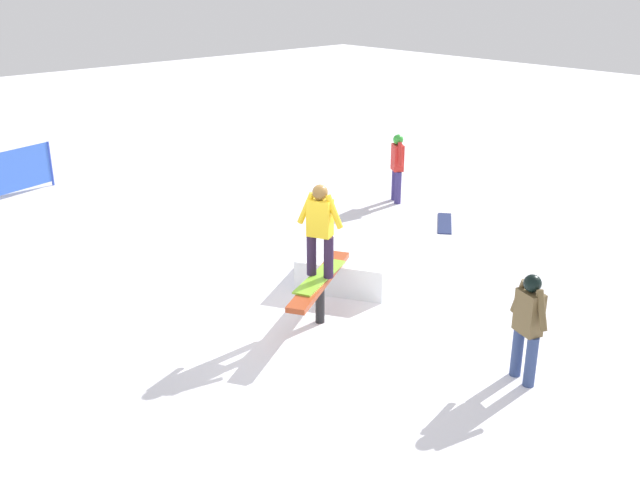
{
  "coord_description": "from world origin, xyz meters",
  "views": [
    {
      "loc": [
        6.59,
        7.12,
        5.05
      ],
      "look_at": [
        0.0,
        0.0,
        1.34
      ],
      "focal_mm": 40.0,
      "sensor_mm": 36.0,
      "label": 1
    }
  ],
  "objects_px": {
    "bystander_brown": "(528,323)",
    "bystander_red": "(397,164)",
    "main_rider_on_rail": "(320,232)",
    "loose_snowboard_navy": "(445,223)",
    "rail_feature": "(320,285)"
  },
  "relations": [
    {
      "from": "bystander_red",
      "to": "loose_snowboard_navy",
      "type": "bearing_deg",
      "value": 21.11
    },
    {
      "from": "bystander_brown",
      "to": "bystander_red",
      "type": "bearing_deg",
      "value": -16.53
    },
    {
      "from": "loose_snowboard_navy",
      "to": "bystander_brown",
      "type": "bearing_deg",
      "value": 9.37
    },
    {
      "from": "main_rider_on_rail",
      "to": "bystander_brown",
      "type": "xyz_separation_m",
      "value": [
        -0.83,
        3.0,
        -0.62
      ]
    },
    {
      "from": "bystander_red",
      "to": "loose_snowboard_navy",
      "type": "xyz_separation_m",
      "value": [
        0.4,
        1.73,
        -0.87
      ]
    },
    {
      "from": "bystander_brown",
      "to": "main_rider_on_rail",
      "type": "bearing_deg",
      "value": 35.08
    },
    {
      "from": "bystander_brown",
      "to": "loose_snowboard_navy",
      "type": "xyz_separation_m",
      "value": [
        -4.14,
        -4.49,
        -0.83
      ]
    },
    {
      "from": "rail_feature",
      "to": "loose_snowboard_navy",
      "type": "height_order",
      "value": "rail_feature"
    },
    {
      "from": "bystander_brown",
      "to": "rail_feature",
      "type": "bearing_deg",
      "value": 35.08
    },
    {
      "from": "rail_feature",
      "to": "bystander_red",
      "type": "relative_size",
      "value": 1.31
    },
    {
      "from": "main_rider_on_rail",
      "to": "loose_snowboard_navy",
      "type": "relative_size",
      "value": 1.11
    },
    {
      "from": "main_rider_on_rail",
      "to": "bystander_red",
      "type": "relative_size",
      "value": 0.92
    },
    {
      "from": "bystander_brown",
      "to": "loose_snowboard_navy",
      "type": "distance_m",
      "value": 6.16
    },
    {
      "from": "bystander_red",
      "to": "loose_snowboard_navy",
      "type": "relative_size",
      "value": 1.22
    },
    {
      "from": "loose_snowboard_navy",
      "to": "main_rider_on_rail",
      "type": "bearing_deg",
      "value": -21.23
    }
  ]
}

